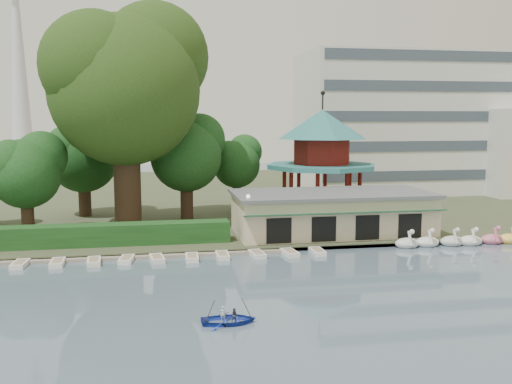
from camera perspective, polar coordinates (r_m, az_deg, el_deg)
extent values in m
plane|color=slate|center=(31.62, 2.36, -13.35)|extent=(220.00, 220.00, 0.00)
cube|color=#424930|center=(81.84, -5.66, -0.32)|extent=(220.00, 70.00, 0.40)
cube|color=gray|center=(47.89, -2.22, -5.93)|extent=(220.00, 0.60, 0.30)
cube|color=gray|center=(47.66, -16.72, -6.35)|extent=(34.00, 1.60, 0.24)
cube|color=beige|center=(54.21, 7.59, -2.20)|extent=(18.00, 8.00, 3.60)
cube|color=#595B5E|center=(53.92, 7.62, -0.15)|extent=(18.60, 8.60, 0.30)
cube|color=#194C2D|center=(50.06, 9.11, -2.10)|extent=(18.00, 1.59, 0.45)
cylinder|color=beige|center=(64.41, 6.53, -1.73)|extent=(10.40, 10.40, 1.20)
cylinder|color=#2B7475|center=(63.82, 6.59, 2.57)|extent=(12.40, 12.40, 0.50)
cylinder|color=maroon|center=(63.70, 6.62, 4.05)|extent=(6.40, 6.40, 2.80)
cone|color=#2B7475|center=(63.60, 6.66, 6.75)|extent=(10.00, 10.00, 3.20)
cylinder|color=black|center=(63.62, 6.69, 9.00)|extent=(0.16, 0.16, 1.80)
cube|color=silver|center=(86.89, 14.63, 6.67)|extent=(30.00, 14.00, 20.00)
cone|color=silver|center=(173.52, -22.70, 13.11)|extent=(6.00, 6.00, 60.00)
cube|color=#1D4B1C|center=(51.02, -19.72, -4.21)|extent=(30.00, 2.00, 1.80)
cylinder|color=black|center=(49.30, -0.78, -2.86)|extent=(0.12, 0.12, 4.00)
sphere|color=beige|center=(48.96, -0.79, -0.44)|extent=(0.36, 0.36, 0.36)
cylinder|color=#3A281C|center=(57.14, -12.77, 1.83)|extent=(2.61, 2.61, 10.82)
sphere|color=#2A4717|center=(56.94, -13.00, 9.87)|extent=(14.49, 14.49, 14.49)
sphere|color=#2A4717|center=(59.31, -10.13, 13.20)|extent=(10.87, 10.87, 10.87)
sphere|color=#2A4717|center=(55.80, -15.79, 12.06)|extent=(10.14, 10.14, 10.14)
cylinder|color=#3A281C|center=(56.65, -21.89, -1.73)|extent=(1.15, 1.15, 4.62)
sphere|color=#1D4B1C|center=(56.24, -22.06, 1.71)|extent=(6.40, 6.40, 6.40)
sphere|color=#1D4B1C|center=(56.82, -20.67, 3.33)|extent=(4.80, 4.80, 4.80)
sphere|color=#1D4B1C|center=(55.78, -23.36, 2.56)|extent=(4.48, 4.48, 4.48)
cylinder|color=#3A281C|center=(61.47, -6.95, -0.18)|extent=(1.36, 1.36, 5.43)
sphere|color=#1D4B1C|center=(61.07, -7.01, 3.55)|extent=(7.55, 7.55, 7.55)
sphere|color=#1D4B1C|center=(62.21, -5.70, 5.25)|extent=(5.66, 5.66, 5.66)
sphere|color=#1D4B1C|center=(60.19, -8.24, 4.51)|extent=(5.29, 5.29, 5.29)
cylinder|color=#3A281C|center=(66.09, -1.95, -0.05)|extent=(0.98, 0.98, 4.41)
sphere|color=#1D4B1C|center=(65.74, -1.96, 2.77)|extent=(5.42, 5.42, 5.42)
sphere|color=#1D4B1C|center=(66.61, -1.15, 4.05)|extent=(4.07, 4.07, 4.07)
sphere|color=#1D4B1C|center=(65.01, -2.73, 3.49)|extent=(3.80, 3.80, 3.80)
cylinder|color=#3A281C|center=(65.77, -16.77, -0.06)|extent=(1.36, 1.36, 5.17)
sphere|color=#1D4B1C|center=(65.40, -16.89, 3.26)|extent=(7.55, 7.55, 7.55)
sphere|color=#1D4B1C|center=(66.28, -15.54, 4.79)|extent=(5.66, 5.66, 5.66)
sphere|color=#1D4B1C|center=(64.76, -18.17, 4.09)|extent=(5.28, 5.28, 5.28)
ellipsoid|color=silver|center=(51.51, 14.87, -4.99)|extent=(2.16, 1.44, 0.99)
cylinder|color=silver|center=(50.91, 15.16, -4.51)|extent=(0.26, 0.79, 1.29)
sphere|color=silver|center=(50.52, 15.33, -3.86)|extent=(0.44, 0.44, 0.44)
ellipsoid|color=white|center=(52.47, 16.74, -4.83)|extent=(2.16, 1.44, 0.99)
cylinder|color=white|center=(51.88, 17.04, -4.36)|extent=(0.26, 0.79, 1.29)
sphere|color=white|center=(51.49, 17.22, -3.72)|extent=(0.44, 0.44, 0.44)
ellipsoid|color=silver|center=(53.50, 19.00, -4.69)|extent=(2.16, 1.44, 0.99)
cylinder|color=silver|center=(52.92, 19.32, -4.23)|extent=(0.26, 0.79, 1.29)
sphere|color=silver|center=(52.54, 19.51, -3.59)|extent=(0.44, 0.44, 0.44)
ellipsoid|color=white|center=(54.20, 20.64, -4.61)|extent=(2.16, 1.44, 0.99)
cylinder|color=white|center=(53.64, 20.96, -4.15)|extent=(0.26, 0.79, 1.29)
sphere|color=white|center=(53.26, 21.16, -3.52)|extent=(0.44, 0.44, 0.44)
ellipsoid|color=#CE6983|center=(55.60, 22.55, -4.41)|extent=(2.16, 1.44, 0.99)
cylinder|color=#CE6983|center=(55.04, 22.89, -3.96)|extent=(0.26, 0.79, 1.29)
sphere|color=#CE6983|center=(54.68, 23.09, -3.35)|extent=(0.44, 0.44, 0.44)
ellipsoid|color=#FACC4C|center=(56.39, 24.02, -4.32)|extent=(2.16, 1.44, 0.99)
cube|color=white|center=(47.17, -22.52, -6.67)|extent=(1.14, 2.36, 0.36)
cube|color=white|center=(46.59, -19.24, -6.69)|extent=(1.05, 2.32, 0.36)
cube|color=white|center=(46.14, -15.90, -6.69)|extent=(1.15, 2.36, 0.36)
cube|color=white|center=(46.13, -12.82, -6.59)|extent=(1.30, 2.41, 0.36)
cube|color=white|center=(45.97, -9.87, -6.57)|extent=(1.27, 2.40, 0.36)
cube|color=white|center=(45.89, -6.42, -6.52)|extent=(1.09, 2.34, 0.36)
cube|color=white|center=(46.38, -3.38, -6.34)|extent=(1.05, 2.32, 0.36)
cube|color=white|center=(46.72, 0.12, -6.23)|extent=(1.20, 2.38, 0.36)
cube|color=white|center=(47.25, 3.40, -6.08)|extent=(1.24, 2.39, 0.36)
cube|color=white|center=(47.86, 6.15, -5.94)|extent=(1.05, 2.32, 0.36)
imported|color=#213DAF|center=(32.01, -2.74, -12.25)|extent=(4.39, 3.22, 0.88)
imported|color=silver|center=(32.13, -3.33, -12.03)|extent=(0.31, 0.21, 0.84)
imported|color=#34354B|center=(31.84, -2.15, -12.24)|extent=(0.41, 0.32, 0.81)
cylinder|color=#3A281C|center=(31.91, -4.93, -12.51)|extent=(0.94, 0.29, 2.01)
cylinder|color=#3A281C|center=(32.21, -0.58, -12.29)|extent=(0.94, 0.29, 2.01)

